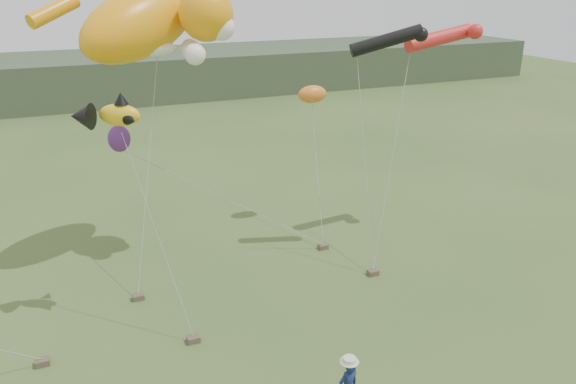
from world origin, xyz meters
The scene contains 7 objects.
ground centered at (0.00, 0.00, 0.00)m, with size 120.00×120.00×0.00m, color #385123.
headland centered at (-3.11, 44.69, 1.92)m, with size 90.00×13.00×4.00m.
sandbag_anchors centered at (-1.57, 5.37, 0.10)m, with size 12.38×4.58×0.20m.
cat_kite centered at (-2.46, 10.25, 9.33)m, with size 7.18×5.14×3.82m.
fish_kite centered at (-4.92, 6.23, 6.94)m, with size 2.30×1.52×1.11m.
tube_kites centered at (7.83, 7.69, 8.60)m, with size 6.24×1.91×1.25m.
misc_kites centered at (0.92, 10.96, 5.54)m, with size 9.67×0.86×2.02m.
Camera 1 is at (-6.42, -11.54, 10.89)m, focal length 35.00 mm.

